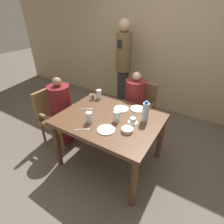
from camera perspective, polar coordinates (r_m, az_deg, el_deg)
The scene contains 21 objects.
ground_plane at distance 2.64m, azimuth -0.58°, elevation -15.39°, with size 16.00×16.00×0.00m, color #60564C.
wall_back at distance 3.60m, azimuth 16.82°, elevation 21.67°, with size 8.00×0.06×2.80m.
dining_table at distance 2.22m, azimuth -0.67°, elevation -3.73°, with size 1.24×0.98×0.74m.
chair_left_side at distance 2.89m, azimuth -17.66°, elevation -0.57°, with size 0.50×0.49×0.86m.
diner_in_left_chair at distance 2.75m, azimuth -16.04°, elevation 0.28°, with size 0.32×0.32×1.10m.
chair_far_side at distance 2.98m, azimuth 8.37°, elevation 1.61°, with size 0.49×0.50×0.86m.
diner_in_far_chair at distance 2.81m, azimuth 7.37°, elevation 2.26°, with size 0.32×0.32×1.11m.
standing_host at distance 3.56m, azimuth 3.75°, elevation 15.18°, with size 0.30×0.33×1.76m.
plate_main_left at distance 2.33m, azimuth 3.02°, elevation 1.04°, with size 0.20×0.20×0.01m.
plate_main_right at distance 1.94m, azimuth -1.94°, elevation -5.79°, with size 0.20×0.20×0.01m.
plate_dessert_center at distance 2.35m, azimuth 8.44°, elevation 1.02°, with size 0.20×0.20×0.01m.
teacup_with_saucer at distance 2.06m, azimuth 6.82°, elevation -2.84°, with size 0.12×0.12×0.07m.
bowl_small at distance 1.93m, azimuth 5.01°, elevation -5.80°, with size 0.13×0.13×0.04m.
water_bottle at distance 2.07m, azimuth 10.90°, elevation 0.04°, with size 0.08×0.08×0.26m.
glass_tall_near at distance 2.06m, azimuth 1.49°, elevation -1.46°, with size 0.08×0.08×0.13m.
glass_tall_mid at distance 2.60m, azimuth -4.25°, elevation 5.82°, with size 0.08×0.08×0.13m.
glass_tall_far at distance 2.06m, azimuth -7.41°, elevation -1.74°, with size 0.08×0.08×0.13m.
salt_shaker at distance 2.58m, azimuth -6.93°, elevation 4.95°, with size 0.03×0.03×0.09m.
pepper_shaker at distance 2.56m, azimuth -6.23°, elevation 4.71°, with size 0.03×0.03×0.08m.
fork_beside_plate at distance 1.98m, azimuth -9.26°, elevation -5.63°, with size 0.15×0.11×0.00m.
knife_beside_plate at distance 2.36m, azimuth -8.18°, elevation 1.06°, with size 0.16×0.11×0.00m.
Camera 1 is at (0.98, -1.53, 1.92)m, focal length 28.00 mm.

